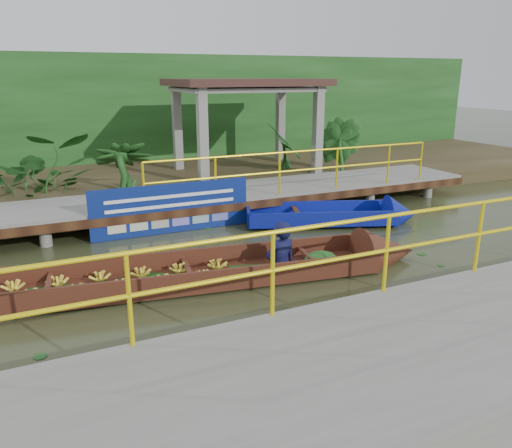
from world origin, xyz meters
name	(u,v)px	position (x,y,z in m)	size (l,w,h in m)	color
ground	(235,268)	(0.00, 0.00, 0.00)	(80.00, 80.00, 0.00)	#282F17
land_strip	(142,179)	(0.00, 7.50, 0.23)	(30.00, 8.00, 0.45)	#2E2417
far_dock	(180,200)	(0.02, 3.43, 0.48)	(16.00, 2.06, 1.66)	slate
near_dock	(461,355)	(1.00, -4.20, 0.30)	(18.00, 2.40, 1.73)	slate
pavilion	(246,92)	(3.00, 6.30, 2.82)	(4.40, 3.00, 3.00)	slate
foliage_backdrop	(122,115)	(0.00, 10.00, 2.00)	(30.00, 0.80, 4.00)	#163B13
vendor_boat	(136,276)	(-1.79, -0.19, 0.22)	(10.66, 2.57, 2.13)	#3D1F10
moored_blue_boat	(361,216)	(3.73, 1.38, 0.17)	(4.04, 2.32, 0.94)	navy
blue_banner	(172,208)	(-0.44, 2.48, 0.56)	(3.48, 0.04, 1.09)	navy
tropical_plants	(114,160)	(-1.14, 5.30, 1.22)	(14.23, 1.23, 1.54)	#163B13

